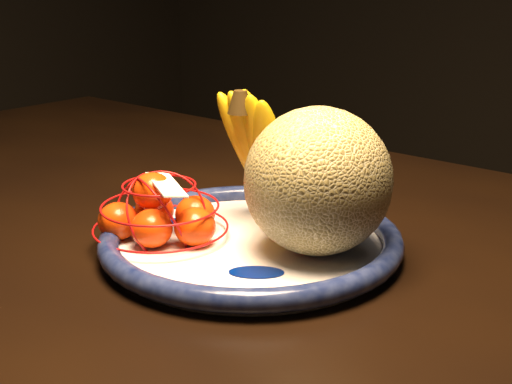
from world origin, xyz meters
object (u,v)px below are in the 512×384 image
Objects in this scene: cantaloupe at (318,181)px; mandarin_bag at (161,215)px; fruit_bowl at (251,241)px; dining_table at (159,249)px; banana_bunch at (261,149)px.

mandarin_bag is at bearing -156.58° from cantaloupe.
mandarin_bag reaches higher than fruit_bowl.
fruit_bowl reaches higher than dining_table.
cantaloupe is 0.12m from banana_bunch.
mandarin_bag is (-0.05, -0.12, -0.06)m from banana_bunch.
fruit_bowl is 0.11m from cantaloupe.
fruit_bowl is at bearing 29.44° from mandarin_bag.
dining_table is 0.26m from fruit_bowl.
cantaloupe is 0.82× the size of mandarin_bag.
mandarin_bag is (-0.09, -0.05, 0.03)m from fruit_bowl.
banana_bunch is at bearing 65.78° from mandarin_bag.
banana_bunch reaches higher than cantaloupe.
cantaloupe is at bearing -12.92° from banana_bunch.
cantaloupe is 0.19m from mandarin_bag.
dining_table is at bearing 135.88° from mandarin_bag.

